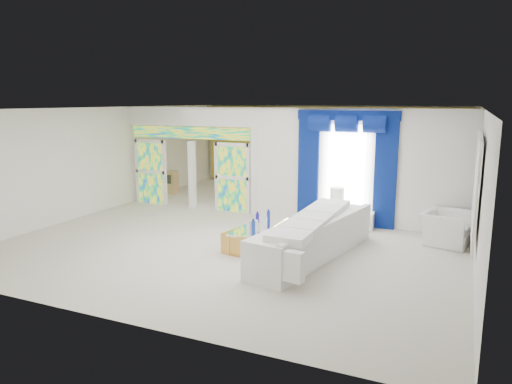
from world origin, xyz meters
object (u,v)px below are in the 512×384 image
at_px(white_sofa, 314,239).
at_px(armchair, 447,228).
at_px(console_table, 348,219).
at_px(coffee_table, 260,235).
at_px(grand_piano, 261,183).

relative_size(white_sofa, armchair, 3.54).
bearing_deg(console_table, coffee_table, -122.26).
xyz_separation_m(coffee_table, grand_piano, (-2.24, 5.22, 0.22)).
distance_m(white_sofa, armchair, 3.25).
height_order(white_sofa, coffee_table, white_sofa).
height_order(white_sofa, console_table, white_sofa).
bearing_deg(grand_piano, white_sofa, -54.93).
height_order(armchair, grand_piano, grand_piano).
bearing_deg(white_sofa, console_table, 98.24).
distance_m(white_sofa, coffee_table, 1.39).
xyz_separation_m(white_sofa, coffee_table, (-1.35, 0.30, -0.16)).
xyz_separation_m(console_table, armchair, (2.37, -0.51, 0.15)).
xyz_separation_m(white_sofa, console_table, (0.10, 2.60, -0.16)).
bearing_deg(armchair, console_table, 91.52).
distance_m(white_sofa, grand_piano, 6.59).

